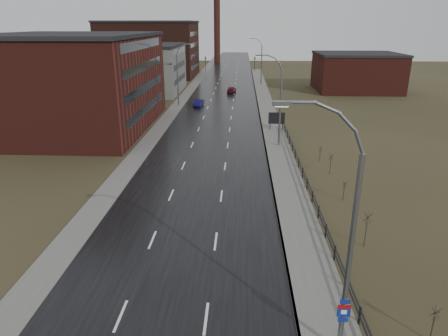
# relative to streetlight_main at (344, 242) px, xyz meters

# --- Properties ---
(road) EXTENTS (14.00, 300.00, 0.06)m
(road) POSITION_rel_streetlight_main_xyz_m (-8.47, 58.00, -6.03)
(road) COLOR black
(road) RESTS_ON ground
(sidewalk_right) EXTENTS (3.20, 180.00, 0.18)m
(sidewalk_right) POSITION_rel_streetlight_main_xyz_m (0.13, 33.00, -5.97)
(sidewalk_right) COLOR #595651
(sidewalk_right) RESTS_ON ground
(curb_right) EXTENTS (0.16, 180.00, 0.18)m
(curb_right) POSITION_rel_streetlight_main_xyz_m (-1.39, 33.00, -5.97)
(curb_right) COLOR slate
(curb_right) RESTS_ON ground
(sidewalk_left) EXTENTS (2.40, 260.00, 0.12)m
(sidewalk_left) POSITION_rel_streetlight_main_xyz_m (-16.67, 58.00, -6.00)
(sidewalk_left) COLOR #595651
(sidewalk_left) RESTS_ON ground
(warehouse_near) EXTENTS (22.44, 28.56, 13.50)m
(warehouse_near) POSITION_rel_streetlight_main_xyz_m (-29.46, 43.00, 0.70)
(warehouse_near) COLOR #471914
(warehouse_near) RESTS_ON ground
(warehouse_mid) EXTENTS (16.32, 20.40, 10.50)m
(warehouse_mid) POSITION_rel_streetlight_main_xyz_m (-26.46, 76.00, -0.80)
(warehouse_mid) COLOR slate
(warehouse_mid) RESTS_ON ground
(warehouse_far) EXTENTS (26.52, 24.48, 15.50)m
(warehouse_far) POSITION_rel_streetlight_main_xyz_m (-31.47, 106.00, 1.70)
(warehouse_far) COLOR #331611
(warehouse_far) RESTS_ON ground
(building_right) EXTENTS (18.36, 16.32, 8.50)m
(building_right) POSITION_rel_streetlight_main_xyz_m (21.83, 80.00, -1.80)
(building_right) COLOR #471914
(building_right) RESTS_ON ground
(smokestack) EXTENTS (2.70, 2.70, 30.70)m
(smokestack) POSITION_rel_streetlight_main_xyz_m (-14.47, 148.00, 9.44)
(smokestack) COLOR #331611
(smokestack) RESTS_ON ground
(streetlight_main) EXTENTS (3.91, 0.29, 12.11)m
(streetlight_main) POSITION_rel_streetlight_main_xyz_m (0.00, 0.00, 0.00)
(streetlight_main) COLOR slate
(streetlight_main) RESTS_ON ground
(streetlight_right_mid) EXTENTS (3.36, 0.28, 11.35)m
(streetlight_right_mid) POSITION_rel_streetlight_main_xyz_m (0.03, 34.00, -0.22)
(streetlight_right_mid) COLOR slate
(streetlight_right_mid) RESTS_ON ground
(streetlight_left) EXTENTS (3.36, 0.28, 11.35)m
(streetlight_left) POSITION_rel_streetlight_main_xyz_m (-16.17, 60.00, -0.22)
(streetlight_left) COLOR slate
(streetlight_left) RESTS_ON ground
(streetlight_right_far) EXTENTS (3.36, 0.28, 11.35)m
(streetlight_right_far) POSITION_rel_streetlight_main_xyz_m (0.03, 88.00, -0.22)
(streetlight_right_far) COLOR slate
(streetlight_right_far) RESTS_ON ground
(guardrail) EXTENTS (0.10, 53.05, 1.10)m
(guardrail) POSITION_rel_streetlight_main_xyz_m (1.83, 16.32, -5.35)
(guardrail) COLOR black
(guardrail) RESTS_ON ground
(shrub_b) EXTENTS (0.48, 0.50, 1.99)m
(shrub_b) POSITION_rel_streetlight_main_xyz_m (5.05, 0.99, -5.00)
(shrub_b) COLOR #382D23
(shrub_b) RESTS_ON ground
(shrub_c) EXTENTS (0.63, 0.67, 2.68)m
(shrub_c) POSITION_rel_streetlight_main_xyz_m (4.32, 9.85, -4.64)
(shrub_c) COLOR #382D23
(shrub_c) RESTS_ON ground
(shrub_d) EXTENTS (0.44, 0.46, 1.82)m
(shrub_d) POSITION_rel_streetlight_main_xyz_m (4.68, 17.68, -5.10)
(shrub_d) COLOR #382D23
(shrub_d) RESTS_ON ground
(shrub_e) EXTENTS (0.52, 0.54, 2.17)m
(shrub_e) POSITION_rel_streetlight_main_xyz_m (4.84, 24.28, -4.91)
(shrub_e) COLOR #382D23
(shrub_e) RESTS_ON ground
(shrub_f) EXTENTS (0.41, 0.43, 1.71)m
(shrub_f) POSITION_rel_streetlight_main_xyz_m (4.52, 28.41, -5.15)
(shrub_f) COLOR #382D23
(shrub_f) RESTS_ON ground
(billboard) EXTENTS (2.37, 0.17, 2.73)m
(billboard) POSITION_rel_streetlight_main_xyz_m (0.63, 41.88, -4.24)
(billboard) COLOR black
(billboard) RESTS_ON ground
(traffic_light_left) EXTENTS (0.58, 2.73, 5.30)m
(traffic_light_left) POSITION_rel_streetlight_main_xyz_m (-16.47, 118.00, -1.46)
(traffic_light_left) COLOR black
(traffic_light_left) RESTS_ON ground
(traffic_light_right) EXTENTS (0.58, 2.73, 5.30)m
(traffic_light_right) POSITION_rel_streetlight_main_xyz_m (-0.47, 118.00, -1.46)
(traffic_light_right) COLOR black
(traffic_light_right) RESTS_ON ground
(car_near) EXTENTS (1.80, 4.06, 1.30)m
(car_near) POSITION_rel_streetlight_main_xyz_m (-12.56, 59.15, -5.41)
(car_near) COLOR #0D0C3F
(car_near) RESTS_ON ground
(car_far) EXTENTS (2.11, 4.43, 1.46)m
(car_far) POSITION_rel_streetlight_main_xyz_m (-6.79, 75.17, -5.33)
(car_far) COLOR #530D1A
(car_far) RESTS_ON ground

